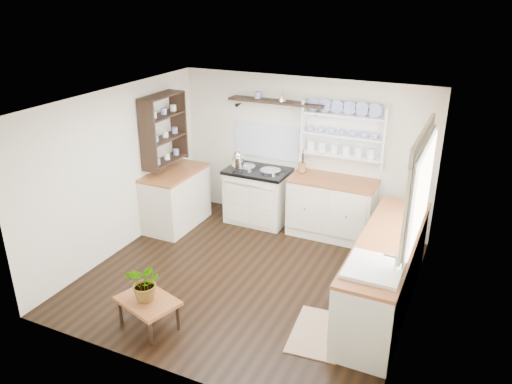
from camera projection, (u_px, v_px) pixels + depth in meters
floor at (249, 276)px, 6.53m from camera, size 4.00×3.80×0.01m
wall_back at (303, 152)px, 7.67m from camera, size 4.00×0.02×2.30m
wall_right at (418, 227)px, 5.30m from camera, size 0.02×3.80×2.30m
wall_left at (118, 172)px, 6.87m from camera, size 0.02×3.80×2.30m
ceiling at (248, 102)px, 5.64m from camera, size 4.00×3.80×0.01m
window at (420, 185)px, 5.29m from camera, size 0.08×1.55×1.22m
aga_cooker at (258, 195)px, 7.91m from camera, size 0.98×0.68×0.91m
back_cabinets at (332, 207)px, 7.45m from camera, size 1.27×0.63×0.90m
right_cabinets at (385, 272)px, 5.77m from camera, size 0.62×2.43×0.90m
belfast_sink at (373, 278)px, 5.01m from camera, size 0.55×0.60×0.45m
left_cabinets at (176, 198)px, 7.77m from camera, size 0.62×1.13×0.90m
plate_rack at (345, 132)px, 7.23m from camera, size 1.20×0.22×0.90m
high_shelf at (276, 102)px, 7.44m from camera, size 1.50×0.29×0.16m
left_shelving at (164, 129)px, 7.40m from camera, size 0.28×0.80×1.05m
kettle at (238, 159)px, 7.68m from camera, size 0.19×0.19×0.24m
utensil_crock at (302, 168)px, 7.53m from camera, size 0.12×0.12×0.14m
center_table at (148, 303)px, 5.46m from camera, size 0.76×0.64×0.35m
potted_plant at (146, 283)px, 5.35m from camera, size 0.40×0.35×0.44m
floor_rug at (318, 333)px, 5.46m from camera, size 0.63×0.90×0.02m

